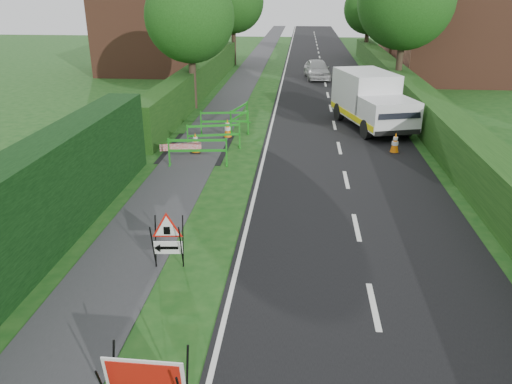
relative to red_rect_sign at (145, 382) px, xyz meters
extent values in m
plane|color=#144213|center=(1.14, 1.96, -0.57)|extent=(120.00, 120.00, 0.00)
cube|color=black|center=(3.64, 36.96, -0.56)|extent=(6.00, 90.00, 0.02)
cube|color=#2D2D30|center=(-1.86, 36.96, -0.56)|extent=(2.00, 90.00, 0.02)
cube|color=#14380F|center=(-3.86, 23.96, -0.57)|extent=(1.00, 24.00, 1.80)
cube|color=#14380F|center=(7.64, 17.96, -0.57)|extent=(1.20, 50.00, 1.50)
cube|color=brown|center=(-8.86, 31.96, 2.18)|extent=(7.00, 7.00, 5.50)
cube|color=brown|center=(12.14, 29.96, 2.18)|extent=(7.00, 7.00, 5.50)
cube|color=brown|center=(13.14, 43.96, 2.18)|extent=(7.00, 7.00, 5.50)
cylinder|color=#2D2116|center=(-3.46, 19.96, 0.75)|extent=(0.36, 0.36, 2.62)
sphere|color=#184111|center=(-3.46, 19.96, 3.93)|extent=(4.40, 4.40, 4.40)
cylinder|color=#2D2116|center=(7.54, 23.96, 0.92)|extent=(0.36, 0.36, 2.97)
sphere|color=#184111|center=(7.54, 23.96, 4.62)|extent=(5.20, 5.20, 5.20)
cylinder|color=#2D2116|center=(-3.46, 35.96, 0.83)|extent=(0.36, 0.36, 2.80)
sphere|color=#184111|center=(-3.46, 35.96, 4.27)|extent=(4.80, 4.80, 4.80)
cylinder|color=#2D2116|center=(7.54, 39.96, 0.66)|extent=(0.36, 0.36, 2.45)
sphere|color=#184111|center=(7.54, 39.96, 3.67)|extent=(4.20, 4.20, 4.20)
cylinder|color=black|center=(-0.55, 0.22, -0.07)|extent=(0.04, 0.34, 0.96)
cylinder|color=black|center=(0.56, 0.20, -0.07)|extent=(0.04, 0.34, 0.96)
cube|color=white|center=(0.00, 0.01, 0.02)|extent=(1.18, 0.16, 0.84)
cube|color=red|center=(0.00, -0.01, 0.02)|extent=(1.07, 0.14, 0.73)
cylinder|color=black|center=(-1.00, 3.91, 0.02)|extent=(0.06, 0.35, 1.13)
cylinder|color=black|center=(-1.03, 4.19, 0.02)|extent=(0.06, 0.35, 1.13)
cylinder|color=black|center=(-0.40, 3.96, 0.02)|extent=(0.06, 0.35, 1.13)
cylinder|color=black|center=(-0.42, 4.25, 0.02)|extent=(0.06, 0.35, 1.13)
cube|color=white|center=(-0.71, 4.06, -0.06)|extent=(0.63, 0.08, 0.30)
cube|color=black|center=(-0.71, 4.04, -0.06)|extent=(0.45, 0.05, 0.07)
cone|color=black|center=(-0.95, 4.02, -0.06)|extent=(0.16, 0.19, 0.18)
cube|color=black|center=(-0.71, 4.04, 0.36)|extent=(0.14, 0.02, 0.18)
cube|color=silver|center=(4.96, 17.57, 0.82)|extent=(2.84, 3.67, 1.94)
cube|color=silver|center=(5.65, 15.21, 0.45)|extent=(2.52, 2.57, 1.19)
cube|color=black|center=(5.94, 14.25, 0.74)|extent=(1.76, 0.72, 0.54)
cube|color=#FFEE0D|center=(4.25, 16.38, 0.06)|extent=(1.42, 4.77, 0.24)
cube|color=#FFEE0D|center=(6.20, 16.95, 0.06)|extent=(1.42, 4.77, 0.24)
cube|color=black|center=(5.93, 14.26, -0.09)|extent=(1.92, 0.67, 0.20)
cylinder|color=black|center=(4.80, 14.91, -0.17)|extent=(0.46, 0.84, 0.80)
cylinder|color=black|center=(6.54, 15.42, -0.17)|extent=(0.46, 0.84, 0.80)
cylinder|color=black|center=(3.89, 18.01, -0.17)|extent=(0.46, 0.84, 0.80)
cylinder|color=black|center=(5.62, 18.52, -0.17)|extent=(0.46, 0.84, 0.80)
cube|color=black|center=(5.67, 13.09, -0.55)|extent=(0.38, 0.38, 0.04)
cone|color=orange|center=(5.67, 13.09, -0.15)|extent=(0.32, 0.32, 0.75)
cylinder|color=white|center=(5.67, 13.09, -0.19)|extent=(0.25, 0.25, 0.14)
cylinder|color=white|center=(5.67, 13.09, 0.00)|extent=(0.17, 0.17, 0.10)
cube|color=black|center=(6.71, 16.05, -0.55)|extent=(0.38, 0.38, 0.04)
cone|color=orange|center=(6.71, 16.05, -0.15)|extent=(0.32, 0.32, 0.75)
cylinder|color=white|center=(6.71, 16.05, -0.19)|extent=(0.25, 0.25, 0.14)
cylinder|color=white|center=(6.71, 16.05, 0.00)|extent=(0.17, 0.17, 0.10)
cube|color=black|center=(6.48, 17.93, -0.55)|extent=(0.38, 0.38, 0.04)
cone|color=orange|center=(6.48, 17.93, -0.15)|extent=(0.32, 0.32, 0.75)
cylinder|color=white|center=(6.48, 17.93, -0.19)|extent=(0.25, 0.25, 0.14)
cylinder|color=white|center=(6.48, 17.93, 0.00)|extent=(0.17, 0.17, 0.10)
cube|color=black|center=(-1.82, 12.41, -0.55)|extent=(0.38, 0.38, 0.04)
cone|color=orange|center=(-1.82, 12.41, -0.15)|extent=(0.32, 0.32, 0.75)
cylinder|color=white|center=(-1.82, 12.41, -0.19)|extent=(0.25, 0.25, 0.14)
cylinder|color=white|center=(-1.82, 12.41, 0.00)|extent=(0.17, 0.17, 0.10)
cube|color=black|center=(-0.92, 14.61, -0.55)|extent=(0.38, 0.38, 0.04)
cone|color=orange|center=(-0.92, 14.61, -0.15)|extent=(0.32, 0.32, 0.75)
cylinder|color=white|center=(-0.92, 14.61, -0.19)|extent=(0.25, 0.25, 0.14)
cylinder|color=white|center=(-0.92, 14.61, 0.00)|extent=(0.17, 0.17, 0.10)
cube|color=#188217|center=(-2.44, 10.86, -0.07)|extent=(0.06, 0.06, 1.00)
cube|color=#188217|center=(-0.45, 11.08, -0.07)|extent=(0.06, 0.06, 1.00)
cube|color=#188217|center=(-1.44, 10.97, 0.35)|extent=(1.99, 0.27, 0.08)
cube|color=#188217|center=(-1.44, 10.97, -0.02)|extent=(1.99, 0.27, 0.08)
cube|color=#188217|center=(-2.44, 10.86, -0.55)|extent=(0.10, 0.35, 0.04)
cube|color=#188217|center=(-0.45, 11.08, -0.55)|extent=(0.10, 0.35, 0.04)
cube|color=#188217|center=(-2.19, 12.73, -0.07)|extent=(0.06, 0.06, 1.00)
cube|color=#188217|center=(-0.25, 13.21, -0.07)|extent=(0.06, 0.06, 1.00)
cube|color=#188217|center=(-1.22, 12.97, 0.35)|extent=(1.95, 0.53, 0.08)
cube|color=#188217|center=(-1.22, 12.97, -0.02)|extent=(1.95, 0.53, 0.08)
cube|color=#188217|center=(-2.19, 12.73, -0.55)|extent=(0.14, 0.35, 0.04)
cube|color=#188217|center=(-0.25, 13.21, -0.55)|extent=(0.14, 0.35, 0.04)
cube|color=#188217|center=(-2.11, 14.99, -0.07)|extent=(0.06, 0.06, 1.00)
cube|color=#188217|center=(-0.13, 15.27, -0.07)|extent=(0.06, 0.06, 1.00)
cube|color=#188217|center=(-1.12, 15.13, 0.35)|extent=(1.99, 0.33, 0.08)
cube|color=#188217|center=(-1.12, 15.13, -0.02)|extent=(1.99, 0.33, 0.08)
cube|color=#188217|center=(-2.11, 14.99, -0.55)|extent=(0.11, 0.35, 0.04)
cube|color=#188217|center=(-0.13, 15.27, -0.55)|extent=(0.11, 0.35, 0.04)
cube|color=#188217|center=(-0.87, 15.23, -0.07)|extent=(0.06, 0.06, 1.00)
cube|color=#188217|center=(-0.38, 17.17, -0.07)|extent=(0.06, 0.06, 1.00)
cube|color=#188217|center=(-0.62, 16.20, 0.35)|extent=(0.54, 1.95, 0.08)
cube|color=#188217|center=(-0.62, 16.20, -0.02)|extent=(0.54, 1.95, 0.08)
cube|color=#188217|center=(-0.87, 15.23, -0.55)|extent=(0.35, 0.14, 0.04)
cube|color=#188217|center=(-0.38, 17.17, -0.55)|extent=(0.35, 0.14, 0.04)
cube|color=red|center=(-2.22, 11.68, -0.57)|extent=(1.44, 0.48, 0.25)
imported|color=silver|center=(3.12, 29.77, 0.08)|extent=(1.92, 3.95, 1.30)
camera|label=1|loc=(2.08, -5.40, 5.21)|focal=35.00mm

